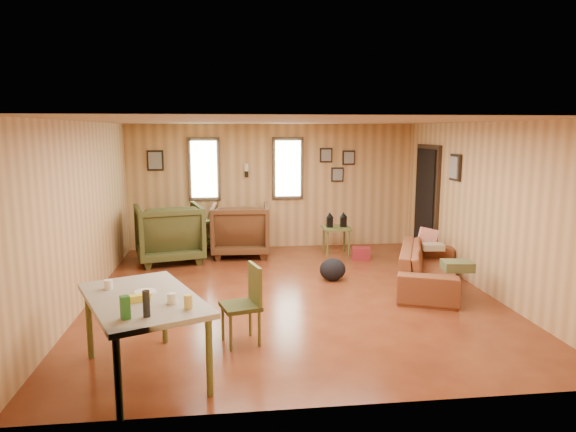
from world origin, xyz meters
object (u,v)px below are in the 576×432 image
object	(u,v)px
side_table	(336,226)
sofa	(429,260)
recliner_green	(169,230)
end_table	(206,229)
recliner_brown	(241,227)
dining_table	(143,304)

from	to	relation	value
side_table	sofa	bearing A→B (deg)	-66.32
recliner_green	side_table	distance (m)	3.02
sofa	end_table	world-z (taller)	sofa
recliner_brown	recliner_green	world-z (taller)	recliner_green
recliner_green	end_table	size ratio (longest dim) A/B	1.51
dining_table	side_table	bearing A→B (deg)	34.87
recliner_brown	dining_table	xyz separation A→B (m)	(-1.02, -4.65, 0.17)
recliner_brown	dining_table	size ratio (longest dim) A/B	0.61
recliner_brown	side_table	xyz separation A→B (m)	(1.76, -0.15, 0.01)
recliner_brown	recliner_green	size ratio (longest dim) A/B	0.94
sofa	recliner_brown	xyz separation A→B (m)	(-2.69, 2.27, 0.13)
sofa	recliner_green	bearing A→B (deg)	85.58
recliner_brown	side_table	world-z (taller)	recliner_brown
end_table	recliner_green	bearing A→B (deg)	-128.33
recliner_brown	end_table	bearing A→B (deg)	-31.81
sofa	dining_table	world-z (taller)	dining_table
sofa	side_table	world-z (taller)	sofa
sofa	side_table	distance (m)	2.32
side_table	dining_table	world-z (taller)	dining_table
recliner_brown	sofa	bearing A→B (deg)	142.75
recliner_green	side_table	world-z (taller)	recliner_green
recliner_green	side_table	bearing A→B (deg)	169.45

